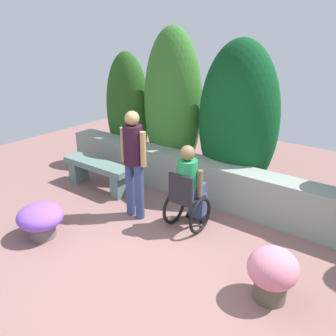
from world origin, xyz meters
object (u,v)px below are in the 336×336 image
(stone_bench, at_px, (98,171))
(person_in_wheelchair, at_px, (189,190))
(person_standing_companion, at_px, (134,158))
(flower_pot_purple_near, at_px, (272,272))
(flower_pot_terracotta_by_wall, at_px, (41,219))

(stone_bench, bearing_deg, person_in_wheelchair, -9.69)
(stone_bench, relative_size, person_standing_companion, 0.87)
(stone_bench, relative_size, flower_pot_purple_near, 2.35)
(person_standing_companion, bearing_deg, flower_pot_purple_near, -24.81)
(stone_bench, relative_size, person_in_wheelchair, 1.14)
(person_in_wheelchair, relative_size, flower_pot_terracotta_by_wall, 2.00)
(person_standing_companion, bearing_deg, flower_pot_terracotta_by_wall, -131.48)
(stone_bench, height_order, flower_pot_terracotta_by_wall, stone_bench)
(flower_pot_purple_near, bearing_deg, person_in_wheelchair, 155.48)
(person_in_wheelchair, relative_size, flower_pot_purple_near, 2.07)
(stone_bench, height_order, person_in_wheelchair, person_in_wheelchair)
(stone_bench, xyz_separation_m, flower_pot_terracotta_by_wall, (0.61, -1.66, -0.06))
(person_in_wheelchair, height_order, person_standing_companion, person_standing_companion)
(flower_pot_purple_near, relative_size, flower_pot_terracotta_by_wall, 0.97)
(person_in_wheelchair, bearing_deg, stone_bench, 178.43)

